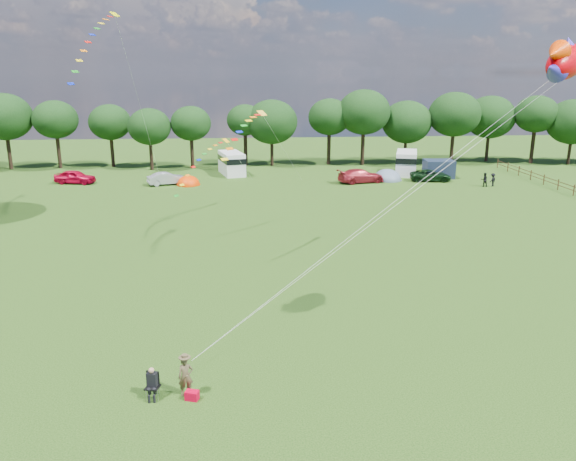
{
  "coord_description": "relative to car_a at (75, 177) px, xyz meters",
  "views": [
    {
      "loc": [
        -2.46,
        -21.74,
        12.42
      ],
      "look_at": [
        0.0,
        8.0,
        4.0
      ],
      "focal_mm": 35.0,
      "sensor_mm": 36.0,
      "label": 1
    }
  ],
  "objects": [
    {
      "name": "tent_orange",
      "position": [
        13.14,
        -1.88,
        -0.77
      ],
      "size": [
        2.69,
        2.94,
        2.1
      ],
      "color": "#F03700",
      "rests_on": "ground"
    },
    {
      "name": "camp_chair",
      "position": [
        15.59,
        -45.93,
        0.0
      ],
      "size": [
        0.65,
        0.65,
        1.32
      ],
      "rotation": [
        0.0,
        0.0,
        -0.26
      ],
      "color": "#99999E",
      "rests_on": "ground"
    },
    {
      "name": "tree_line",
      "position": [
        27.07,
        10.79,
        5.56
      ],
      "size": [
        102.98,
        10.98,
        10.27
      ],
      "color": "black",
      "rests_on": "ground"
    },
    {
      "name": "car_d",
      "position": [
        41.58,
        -1.85,
        -0.12
      ],
      "size": [
        5.16,
        2.88,
        1.33
      ],
      "primitive_type": "imported",
      "rotation": [
        0.0,
        0.0,
        1.43
      ],
      "color": "black",
      "rests_on": "ground"
    },
    {
      "name": "walker_b",
      "position": [
        47.55,
        -5.51,
        -0.04
      ],
      "size": [
        1.04,
        0.92,
        1.48
      ],
      "primitive_type": "imported",
      "rotation": [
        0.0,
        0.0,
        3.76
      ],
      "color": "black",
      "rests_on": "ground"
    },
    {
      "name": "campervan_c",
      "position": [
        18.02,
        4.69,
        0.71
      ],
      "size": [
        3.65,
        6.09,
        2.79
      ],
      "rotation": [
        0.0,
        0.0,
        1.8
      ],
      "color": "white",
      "rests_on": "ground"
    },
    {
      "name": "fence",
      "position": [
        53.77,
        -9.71,
        -0.09
      ],
      "size": [
        0.12,
        33.12,
        1.2
      ],
      "color": "#472D19",
      "rests_on": "ground"
    },
    {
      "name": "awning_navy",
      "position": [
        43.29,
        0.36,
        0.28
      ],
      "size": [
        3.61,
        3.01,
        2.14
      ],
      "primitive_type": "cube",
      "rotation": [
        0.0,
        0.0,
        -0.07
      ],
      "color": "#192337",
      "rests_on": "ground"
    },
    {
      "name": "streamer_kite_c",
      "position": [
        19.72,
        -28.14,
        8.18
      ],
      "size": [
        3.16,
        4.95,
        2.8
      ],
      "rotation": [
        0.0,
        0.0,
        0.76
      ],
      "color": "yellow",
      "rests_on": "ground"
    },
    {
      "name": "fish_kite",
      "position": [
        32.2,
        -43.65,
        12.05
      ],
      "size": [
        3.44,
        3.28,
        2.01
      ],
      "rotation": [
        0.0,
        -0.21,
        0.74
      ],
      "color": "#C30006",
      "rests_on": "ground"
    },
    {
      "name": "tent_greyblue",
      "position": [
        36.64,
        -0.76,
        -0.77
      ],
      "size": [
        3.45,
        3.78,
        2.57
      ],
      "color": "slate",
      "rests_on": "ground"
    },
    {
      "name": "walker_a",
      "position": [
        46.49,
        -5.68,
        0.0
      ],
      "size": [
        0.79,
        0.51,
        1.58
      ],
      "primitive_type": "imported",
      "rotation": [
        0.0,
        0.0,
        3.1
      ],
      "color": "black",
      "rests_on": "ground"
    },
    {
      "name": "kite_bag",
      "position": [
        17.14,
        -46.24,
        -0.6
      ],
      "size": [
        0.59,
        0.48,
        0.36
      ],
      "primitive_type": "cube",
      "rotation": [
        0.0,
        0.0,
        -0.3
      ],
      "color": "#BD0020",
      "rests_on": "ground"
    },
    {
      "name": "streamer_kite_a",
      "position": [
        7.9,
        -17.4,
        14.46
      ],
      "size": [
        3.36,
        5.69,
        5.8
      ],
      "rotation": [
        0.0,
        0.0,
        1.0
      ],
      "color": "#D6DB03",
      "rests_on": "ground"
    },
    {
      "name": "car_b",
      "position": [
        10.67,
        -1.61,
        -0.07
      ],
      "size": [
        4.33,
        2.8,
        1.43
      ],
      "primitive_type": "imported",
      "rotation": [
        0.0,
        0.0,
        1.92
      ],
      "color": "#97999F",
      "rests_on": "ground"
    },
    {
      "name": "campervan_d",
      "position": [
        40.02,
        3.08,
        0.76
      ],
      "size": [
        4.13,
        6.35,
        2.88
      ],
      "rotation": [
        0.0,
        0.0,
        1.27
      ],
      "color": "silver",
      "rests_on": "ground"
    },
    {
      "name": "car_c",
      "position": [
        33.14,
        -2.15,
        0.01
      ],
      "size": [
        5.65,
        3.33,
        1.59
      ],
      "primitive_type": "imported",
      "rotation": [
        0.0,
        0.0,
        1.79
      ],
      "color": "maroon",
      "rests_on": "ground"
    },
    {
      "name": "streamer_kite_b",
      "position": [
        16.56,
        -22.67,
        5.35
      ],
      "size": [
        4.15,
        4.62,
        3.76
      ],
      "rotation": [
        0.0,
        0.0,
        1.02
      ],
      "color": "yellow",
      "rests_on": "ground"
    },
    {
      "name": "kite_flyer",
      "position": [
        16.89,
        -45.88,
        0.03
      ],
      "size": [
        0.67,
        0.51,
        1.64
      ],
      "primitive_type": "imported",
      "rotation": [
        0.0,
        0.0,
        0.22
      ],
      "color": "brown",
      "rests_on": "ground"
    },
    {
      "name": "car_a",
      "position": [
        0.0,
        0.0,
        0.0
      ],
      "size": [
        5.0,
        2.78,
        1.57
      ],
      "primitive_type": "imported",
      "rotation": [
        0.0,
        0.0,
        1.37
      ],
      "color": "#B20426",
      "rests_on": "ground"
    },
    {
      "name": "ground_plane",
      "position": [
        21.77,
        -44.21,
        -0.79
      ],
      "size": [
        180.0,
        180.0,
        0.0
      ],
      "primitive_type": "plane",
      "color": "black",
      "rests_on": "ground"
    }
  ]
}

